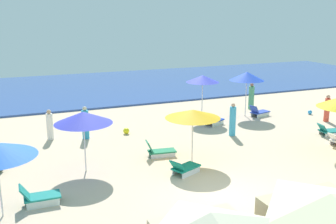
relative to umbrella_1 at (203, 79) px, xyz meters
name	(u,v)px	position (x,y,z in m)	size (l,w,h in m)	color
ground_plane	(225,197)	(-4.00, -9.46, -2.43)	(60.00, 60.00, 0.00)	beige
ocean	(90,87)	(-4.00, 12.69, -2.37)	(60.00, 15.69, 0.12)	#314F9B
umbrella_1	(203,79)	(0.00, 0.00, 0.00)	(1.94, 1.94, 2.64)	silver
lounge_chair_1_0	(213,121)	(-0.02, -1.40, -2.16)	(1.40, 1.09, 0.69)	silver
umbrella_2	(247,76)	(2.82, -0.33, 0.03)	(2.08, 2.08, 2.72)	silver
lounge_chair_2_0	(259,112)	(3.54, -0.75, -2.16)	(1.39, 0.85, 0.74)	silver
umbrella_4	(193,114)	(-3.58, -6.00, -0.34)	(2.30, 2.30, 2.26)	silver
lounge_chair_4_0	(159,151)	(-4.63, -4.89, -2.18)	(1.36, 0.72, 0.74)	silver
lounge_chair_4_1	(184,168)	(-4.46, -7.13, -2.17)	(1.38, 1.04, 0.67)	silver
lounge_chair_6_1	(330,131)	(4.69, -5.34, -2.21)	(1.44, 0.87, 0.61)	silver
lounge_chair_8_0	(39,197)	(-9.93, -7.60, -2.14)	(1.28, 0.66, 0.73)	silver
umbrella_9	(83,118)	(-7.94, -5.30, -0.23)	(2.26, 2.26, 2.43)	silver
beachgoer_0	(327,109)	(6.46, -3.23, -1.68)	(0.31, 0.31, 1.58)	#EF4F38
beachgoer_1	(85,124)	(-7.10, -1.09, -1.66)	(0.48, 0.48, 1.65)	#2C97C1
beachgoer_2	(251,97)	(4.21, 1.10, -1.63)	(0.51, 0.51, 1.72)	#4B9A6B
beachgoer_3	(50,126)	(-8.76, -0.55, -1.71)	(0.34, 0.34, 1.52)	white
beachgoer_4	(233,120)	(-0.05, -3.48, -1.63)	(0.38, 0.38, 1.71)	#3BA0CE
beach_ball_0	(126,131)	(-5.01, -1.13, -2.27)	(0.32, 0.32, 0.32)	yellow
beach_ball_1	(310,112)	(6.77, -1.56, -2.30)	(0.26, 0.26, 0.26)	#2C93DC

